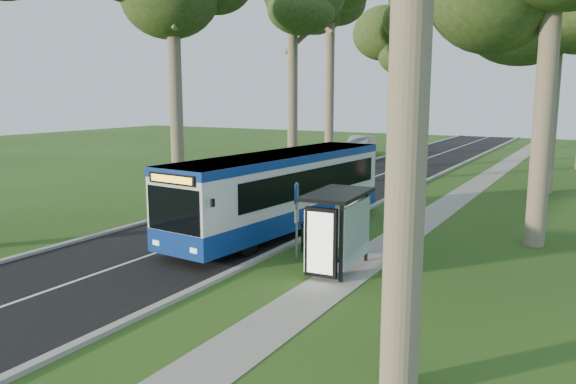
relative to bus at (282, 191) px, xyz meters
name	(u,v)px	position (x,y,z in m)	size (l,w,h in m)	color
ground	(267,257)	(1.39, -3.39, -1.59)	(120.00, 120.00, 0.00)	#254916
road	(311,199)	(-2.11, 6.61, -1.58)	(7.00, 100.00, 0.02)	black
kerb_east	(375,205)	(1.39, 6.61, -1.53)	(0.25, 100.00, 0.12)	#9E9B93
kerb_west	(253,192)	(-5.61, 6.61, -1.53)	(0.25, 100.00, 0.12)	#9E9B93
centre_line	(311,199)	(-2.11, 6.61, -1.56)	(0.12, 100.00, 0.01)	white
footpath	(437,212)	(4.39, 6.61, -1.58)	(1.50, 100.00, 0.02)	gray
bus	(282,191)	(0.00, 0.00, 0.00)	(3.43, 11.73, 3.06)	white
bus_stop_sign	(297,212)	(2.42, -3.23, 0.01)	(0.11, 0.36, 2.56)	gray
bus_shelter	(336,218)	(4.05, -3.78, 0.10)	(1.70, 2.89, 2.40)	black
litter_bin	(309,237)	(2.23, -2.02, -1.09)	(0.56, 0.56, 0.98)	black
car_white	(344,153)	(-7.07, 21.97, -0.84)	(1.76, 4.38, 1.49)	silver
car_silver	(360,146)	(-8.01, 27.56, -0.73)	(1.81, 5.20, 1.71)	#A3A6AB
tree_west_c	(293,0)	(-7.61, 14.61, 9.76)	(5.20, 5.20, 15.32)	#7A6B56
tree_west_e	(399,29)	(-7.11, 34.61, 9.84)	(5.20, 5.20, 15.43)	#7A6B56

